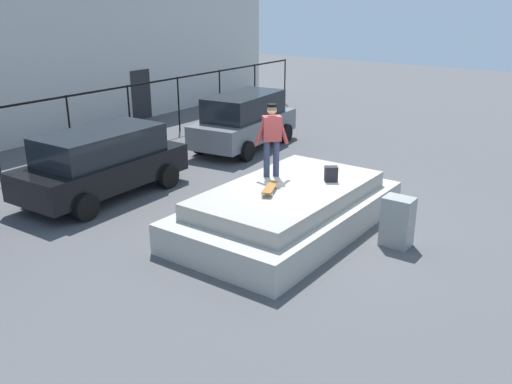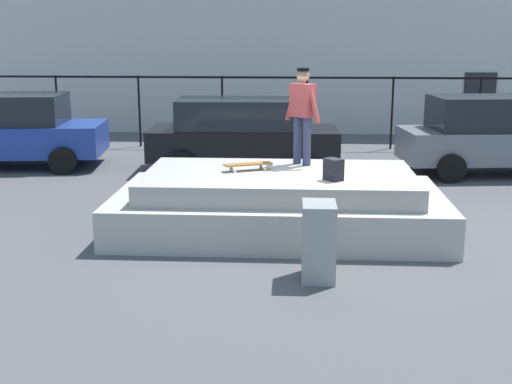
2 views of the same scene
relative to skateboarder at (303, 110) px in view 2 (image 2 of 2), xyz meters
name	(u,v)px [view 2 (image 2 of 2)]	position (x,y,z in m)	size (l,w,h in m)	color
ground_plane	(312,235)	(0.17, -0.96, -1.93)	(60.00, 60.00, 0.00)	#4C4C4F
concrete_ledge	(279,204)	(-0.37, -0.70, -1.48)	(5.38, 2.99, 0.98)	#ADA89E
skateboarder	(303,110)	(0.00, 0.00, 0.00)	(0.64, 0.60, 1.66)	#2D334C
skateboard	(248,165)	(-0.89, -0.58, -0.85)	(0.82, 0.50, 0.12)	brown
backpack	(333,170)	(0.48, -1.27, -0.78)	(0.28, 0.20, 0.34)	black
car_blue_sedan_near	(18,130)	(-6.88, 4.41, -1.03)	(4.26, 2.50, 1.77)	navy
car_black_hatchback_mid	(244,133)	(-1.34, 4.26, -1.02)	(4.49, 2.22, 1.71)	black
car_grey_hatchback_far	(498,134)	(4.54, 4.21, -0.98)	(4.52, 2.34, 1.81)	slate
utility_box	(319,241)	(0.22, -2.98, -1.41)	(0.44, 0.60, 1.04)	gray
fence_row	(307,98)	(0.17, 7.61, -0.51)	(24.06, 0.06, 2.03)	black
warehouse_building	(305,45)	(0.17, 14.07, 0.85)	(28.13, 7.69, 5.54)	beige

